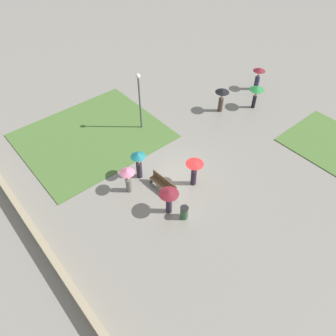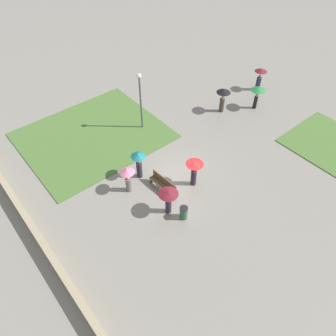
{
  "view_description": "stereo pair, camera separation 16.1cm",
  "coord_description": "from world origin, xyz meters",
  "px_view_note": "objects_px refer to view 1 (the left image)",
  "views": [
    {
      "loc": [
        9.99,
        -9.57,
        15.03
      ],
      "look_at": [
        -0.55,
        -0.61,
        1.08
      ],
      "focal_mm": 35.0,
      "sensor_mm": 36.0,
      "label": 1
    },
    {
      "loc": [
        10.1,
        -9.45,
        15.03
      ],
      "look_at": [
        -0.55,
        -0.61,
        1.08
      ],
      "focal_mm": 35.0,
      "sensor_mm": 36.0,
      "label": 2
    }
  ],
  "objects_px": {
    "crowd_person_maroon": "(169,197)",
    "park_bench": "(163,184)",
    "lamp_post": "(139,95)",
    "crowd_person_red": "(194,168)",
    "trash_bin": "(184,213)",
    "crowd_person_pink": "(128,176)",
    "lone_walker_far_path": "(258,76)",
    "crowd_person_teal": "(139,161)",
    "lone_walker_near_lawn": "(256,91)",
    "lone_walker_mid_plaza": "(222,96)"
  },
  "relations": [
    {
      "from": "crowd_person_red",
      "to": "crowd_person_teal",
      "type": "height_order",
      "value": "crowd_person_teal"
    },
    {
      "from": "lamp_post",
      "to": "crowd_person_maroon",
      "type": "bearing_deg",
      "value": -25.85
    },
    {
      "from": "park_bench",
      "to": "lone_walker_near_lawn",
      "type": "relative_size",
      "value": 1.08
    },
    {
      "from": "crowd_person_maroon",
      "to": "lone_walker_near_lawn",
      "type": "relative_size",
      "value": 0.93
    },
    {
      "from": "crowd_person_maroon",
      "to": "lone_walker_mid_plaza",
      "type": "distance_m",
      "value": 10.6
    },
    {
      "from": "lamp_post",
      "to": "trash_bin",
      "type": "bearing_deg",
      "value": -21.06
    },
    {
      "from": "crowd_person_maroon",
      "to": "park_bench",
      "type": "bearing_deg",
      "value": 83.01
    },
    {
      "from": "crowd_person_pink",
      "to": "lone_walker_near_lawn",
      "type": "distance_m",
      "value": 12.58
    },
    {
      "from": "lone_walker_near_lawn",
      "to": "lone_walker_far_path",
      "type": "bearing_deg",
      "value": -146.44
    },
    {
      "from": "crowd_person_maroon",
      "to": "lone_walker_near_lawn",
      "type": "height_order",
      "value": "lone_walker_near_lawn"
    },
    {
      "from": "lone_walker_far_path",
      "to": "trash_bin",
      "type": "bearing_deg",
      "value": -65.58
    },
    {
      "from": "lamp_post",
      "to": "crowd_person_maroon",
      "type": "distance_m",
      "value": 8.09
    },
    {
      "from": "crowd_person_red",
      "to": "park_bench",
      "type": "bearing_deg",
      "value": 147.9
    },
    {
      "from": "crowd_person_red",
      "to": "lone_walker_near_lawn",
      "type": "height_order",
      "value": "crowd_person_red"
    },
    {
      "from": "crowd_person_maroon",
      "to": "crowd_person_red",
      "type": "xyz_separation_m",
      "value": [
        -0.65,
        2.53,
        0.1
      ]
    },
    {
      "from": "lone_walker_mid_plaza",
      "to": "park_bench",
      "type": "bearing_deg",
      "value": 112.08
    },
    {
      "from": "lone_walker_mid_plaza",
      "to": "lone_walker_near_lawn",
      "type": "bearing_deg",
      "value": -120.08
    },
    {
      "from": "crowd_person_pink",
      "to": "crowd_person_red",
      "type": "bearing_deg",
      "value": -69.87
    },
    {
      "from": "park_bench",
      "to": "trash_bin",
      "type": "xyz_separation_m",
      "value": [
        2.36,
        -0.46,
        -0.05
      ]
    },
    {
      "from": "lone_walker_mid_plaza",
      "to": "lamp_post",
      "type": "bearing_deg",
      "value": 69.66
    },
    {
      "from": "crowd_person_teal",
      "to": "lone_walker_mid_plaza",
      "type": "height_order",
      "value": "crowd_person_teal"
    },
    {
      "from": "lamp_post",
      "to": "crowd_person_pink",
      "type": "bearing_deg",
      "value": -44.09
    },
    {
      "from": "park_bench",
      "to": "trash_bin",
      "type": "relative_size",
      "value": 2.35
    },
    {
      "from": "lamp_post",
      "to": "lone_walker_near_lawn",
      "type": "bearing_deg",
      "value": 66.29
    },
    {
      "from": "crowd_person_pink",
      "to": "crowd_person_teal",
      "type": "relative_size",
      "value": 0.92
    },
    {
      "from": "crowd_person_pink",
      "to": "lone_walker_far_path",
      "type": "distance_m",
      "value": 15.02
    },
    {
      "from": "trash_bin",
      "to": "crowd_person_maroon",
      "type": "xyz_separation_m",
      "value": [
        -0.87,
        -0.37,
        0.82
      ]
    },
    {
      "from": "lamp_post",
      "to": "crowd_person_red",
      "type": "xyz_separation_m",
      "value": [
        6.49,
        -0.93,
        -1.46
      ]
    },
    {
      "from": "crowd_person_red",
      "to": "lone_walker_far_path",
      "type": "distance_m",
      "value": 12.33
    },
    {
      "from": "park_bench",
      "to": "crowd_person_red",
      "type": "height_order",
      "value": "crowd_person_red"
    },
    {
      "from": "lamp_post",
      "to": "lone_walker_mid_plaza",
      "type": "bearing_deg",
      "value": 69.2
    },
    {
      "from": "park_bench",
      "to": "crowd_person_maroon",
      "type": "height_order",
      "value": "crowd_person_maroon"
    },
    {
      "from": "lone_walker_far_path",
      "to": "crowd_person_maroon",
      "type": "bearing_deg",
      "value": -69.23
    },
    {
      "from": "lamp_post",
      "to": "lone_walker_far_path",
      "type": "bearing_deg",
      "value": 79.03
    },
    {
      "from": "lone_walker_far_path",
      "to": "lone_walker_near_lawn",
      "type": "relative_size",
      "value": 1.03
    },
    {
      "from": "crowd_person_pink",
      "to": "lone_walker_near_lawn",
      "type": "xyz_separation_m",
      "value": [
        -0.76,
        12.55,
        0.2
      ]
    },
    {
      "from": "park_bench",
      "to": "lone_walker_far_path",
      "type": "relative_size",
      "value": 1.05
    },
    {
      "from": "lone_walker_far_path",
      "to": "park_bench",
      "type": "bearing_deg",
      "value": -73.87
    },
    {
      "from": "crowd_person_maroon",
      "to": "lone_walker_mid_plaza",
      "type": "relative_size",
      "value": 0.9
    },
    {
      "from": "lamp_post",
      "to": "trash_bin",
      "type": "height_order",
      "value": "lamp_post"
    },
    {
      "from": "lamp_post",
      "to": "lone_walker_far_path",
      "type": "xyz_separation_m",
      "value": [
        2.05,
        10.57,
        -1.58
      ]
    },
    {
      "from": "crowd_person_pink",
      "to": "lone_walker_far_path",
      "type": "relative_size",
      "value": 0.96
    },
    {
      "from": "crowd_person_red",
      "to": "lone_walker_near_lawn",
      "type": "distance_m",
      "value": 9.65
    },
    {
      "from": "crowd_person_teal",
      "to": "lone_walker_near_lawn",
      "type": "distance_m",
      "value": 11.37
    },
    {
      "from": "lone_walker_near_lawn",
      "to": "trash_bin",
      "type": "bearing_deg",
      "value": 19.67
    },
    {
      "from": "crowd_person_teal",
      "to": "lone_walker_far_path",
      "type": "xyz_separation_m",
      "value": [
        -1.82,
        13.65,
        -0.1
      ]
    },
    {
      "from": "trash_bin",
      "to": "lone_walker_far_path",
      "type": "height_order",
      "value": "lone_walker_far_path"
    },
    {
      "from": "lamp_post",
      "to": "crowd_person_red",
      "type": "height_order",
      "value": "lamp_post"
    },
    {
      "from": "trash_bin",
      "to": "lone_walker_far_path",
      "type": "distance_m",
      "value": 14.93
    },
    {
      "from": "lamp_post",
      "to": "crowd_person_pink",
      "type": "relative_size",
      "value": 2.4
    }
  ]
}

